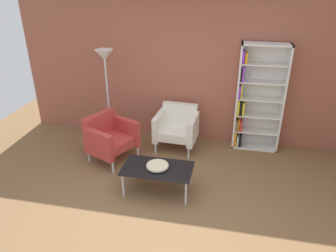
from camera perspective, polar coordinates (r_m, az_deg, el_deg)
ground_plane at (r=4.29m, az=-1.46°, el=-16.51°), size 8.32×8.32×0.00m
brick_back_panel at (r=5.78m, az=3.99°, el=11.26°), size 6.40×0.12×2.90m
bookshelf_tall at (r=5.71m, az=15.62°, el=4.58°), size 0.80×0.30×1.90m
coffee_table_low at (r=4.54m, az=-1.91°, el=-7.88°), size 1.00×0.56×0.40m
decorative_bowl at (r=4.51m, az=-1.92°, el=-7.18°), size 0.32×0.32×0.05m
armchair_corner_red at (r=5.68m, az=1.65°, el=-0.09°), size 0.76×0.70×0.78m
armchair_by_bookshelf at (r=5.40m, az=-10.53°, el=-1.96°), size 0.89×0.92×0.78m
floor_lamp_torchiere at (r=5.68m, az=-11.30°, el=10.56°), size 0.32×0.32×1.74m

